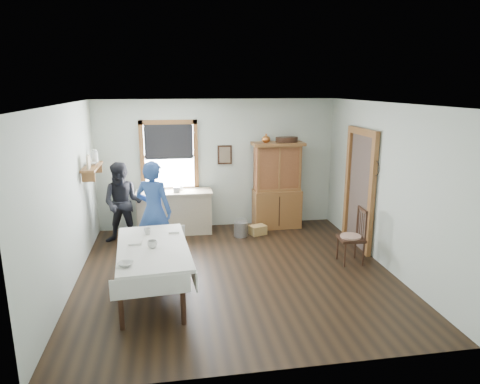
# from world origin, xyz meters

# --- Properties ---
(room) EXTENTS (5.01, 5.01, 2.70)m
(room) POSITION_xyz_m (0.00, 0.00, 1.35)
(room) COLOR black
(room) RESTS_ON ground
(window) EXTENTS (1.18, 0.07, 1.48)m
(window) POSITION_xyz_m (-1.00, 2.46, 1.63)
(window) COLOR white
(window) RESTS_ON room
(doorway) EXTENTS (0.09, 1.14, 2.22)m
(doorway) POSITION_xyz_m (2.46, 0.85, 1.16)
(doorway) COLOR #4D3F37
(doorway) RESTS_ON room
(wall_shelf) EXTENTS (0.24, 1.00, 0.44)m
(wall_shelf) POSITION_xyz_m (-2.37, 1.54, 1.57)
(wall_shelf) COLOR brown
(wall_shelf) RESTS_ON room
(framed_picture) EXTENTS (0.30, 0.04, 0.40)m
(framed_picture) POSITION_xyz_m (0.15, 2.46, 1.55)
(framed_picture) COLOR black
(framed_picture) RESTS_ON room
(rug_beater) EXTENTS (0.01, 0.27, 0.27)m
(rug_beater) POSITION_xyz_m (2.45, 0.30, 1.72)
(rug_beater) COLOR black
(rug_beater) RESTS_ON room
(work_counter) EXTENTS (1.55, 0.61, 0.88)m
(work_counter) POSITION_xyz_m (-0.94, 2.17, 0.44)
(work_counter) COLOR tan
(work_counter) RESTS_ON room
(china_hutch) EXTENTS (1.08, 0.52, 1.82)m
(china_hutch) POSITION_xyz_m (1.22, 2.18, 0.91)
(china_hutch) COLOR brown
(china_hutch) RESTS_ON room
(dining_table) EXTENTS (1.15, 1.98, 0.76)m
(dining_table) POSITION_xyz_m (-1.27, -0.58, 0.38)
(dining_table) COLOR silver
(dining_table) RESTS_ON room
(spindle_chair) EXTENTS (0.48, 0.48, 0.96)m
(spindle_chair) POSITION_xyz_m (2.00, 0.10, 0.48)
(spindle_chair) COLOR black
(spindle_chair) RESTS_ON room
(pail) EXTENTS (0.29, 0.29, 0.29)m
(pail) POSITION_xyz_m (0.36, 1.71, 0.15)
(pail) COLOR #92969A
(pail) RESTS_ON room
(wicker_basket) EXTENTS (0.38, 0.32, 0.19)m
(wicker_basket) POSITION_xyz_m (0.73, 1.76, 0.09)
(wicker_basket) COLOR #B0864F
(wicker_basket) RESTS_ON room
(woman_blue) EXTENTS (0.70, 0.60, 1.62)m
(woman_blue) POSITION_xyz_m (-1.29, 0.78, 0.81)
(woman_blue) COLOR navy
(woman_blue) RESTS_ON room
(figure_dark) EXTENTS (0.79, 0.66, 1.46)m
(figure_dark) POSITION_xyz_m (-1.91, 1.73, 0.73)
(figure_dark) COLOR black
(figure_dark) RESTS_ON room
(table_cup_a) EXTENTS (0.16, 0.16, 0.11)m
(table_cup_a) POSITION_xyz_m (-1.27, -0.64, 0.82)
(table_cup_a) COLOR silver
(table_cup_a) RESTS_ON dining_table
(table_cup_b) EXTENTS (0.12, 0.12, 0.10)m
(table_cup_b) POSITION_xyz_m (-1.36, -0.07, 0.81)
(table_cup_b) COLOR silver
(table_cup_b) RESTS_ON dining_table
(table_bowl) EXTENTS (0.25, 0.25, 0.05)m
(table_bowl) POSITION_xyz_m (-1.58, -1.21, 0.79)
(table_bowl) COLOR silver
(table_bowl) RESTS_ON dining_table
(counter_book) EXTENTS (0.15, 0.21, 0.02)m
(counter_book) POSITION_xyz_m (-1.48, 2.07, 0.89)
(counter_book) COLOR brown
(counter_book) RESTS_ON work_counter
(counter_bowl) EXTENTS (0.20, 0.20, 0.06)m
(counter_bowl) POSITION_xyz_m (-0.84, 2.27, 0.91)
(counter_bowl) COLOR silver
(counter_bowl) RESTS_ON work_counter
(shelf_bowl) EXTENTS (0.22, 0.22, 0.05)m
(shelf_bowl) POSITION_xyz_m (-2.37, 1.55, 1.60)
(shelf_bowl) COLOR silver
(shelf_bowl) RESTS_ON wall_shelf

